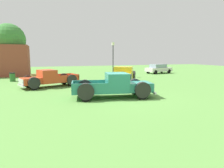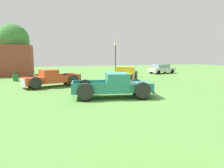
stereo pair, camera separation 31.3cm
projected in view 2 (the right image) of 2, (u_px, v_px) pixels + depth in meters
name	position (u px, v px, depth m)	size (l,w,h in m)	color
ground_plane	(126.00, 98.00, 13.00)	(80.00, 80.00, 0.00)	#5B9342
pickup_truck_foreground	(118.00, 86.00, 13.06)	(5.52, 2.80, 1.62)	#2D8475
pickup_truck_behind_left	(48.00, 79.00, 17.43)	(5.25, 3.33, 1.52)	#D14723
pickup_truck_behind_right	(125.00, 75.00, 20.06)	(4.33, 5.54, 1.63)	yellow
sedan_distant_a	(162.00, 69.00, 30.50)	(4.52, 2.67, 1.42)	silver
lamp_post_near	(115.00, 59.00, 25.23)	(0.36, 0.36, 4.45)	#2D2D33
picnic_table	(44.00, 76.00, 22.20)	(2.33, 2.29, 0.78)	olive
trash_can	(16.00, 77.00, 21.35)	(0.59, 0.59, 0.95)	#2D6B2D
oak_tree_east	(13.00, 40.00, 27.25)	(4.31, 4.31, 7.03)	brown
brick_pavilion	(4.00, 61.00, 26.85)	(7.10, 4.37, 4.12)	brown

